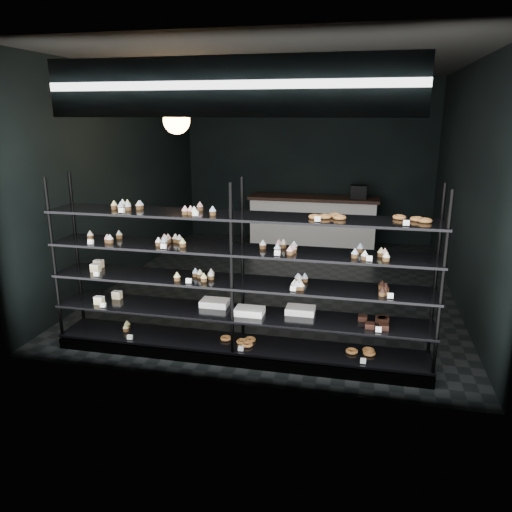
% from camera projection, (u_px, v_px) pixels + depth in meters
% --- Properties ---
extents(room, '(5.01, 6.01, 3.20)m').
position_uv_depth(room, '(283.00, 180.00, 7.25)').
color(room, black).
rests_on(room, ground).
extents(display_shelf, '(4.00, 0.50, 1.91)m').
position_uv_depth(display_shelf, '(235.00, 302.00, 5.23)').
color(display_shelf, black).
rests_on(display_shelf, room).
extents(signage, '(3.30, 0.05, 0.50)m').
position_uv_depth(signage, '(226.00, 87.00, 4.19)').
color(signage, '#0B0C38').
rests_on(signage, room).
extents(pendant_lamp, '(0.34, 0.34, 0.90)m').
position_uv_depth(pendant_lamp, '(176.00, 120.00, 6.39)').
color(pendant_lamp, black).
rests_on(pendant_lamp, room).
extents(service_counter, '(2.51, 0.65, 1.23)m').
position_uv_depth(service_counter, '(314.00, 221.00, 9.85)').
color(service_counter, beige).
rests_on(service_counter, room).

